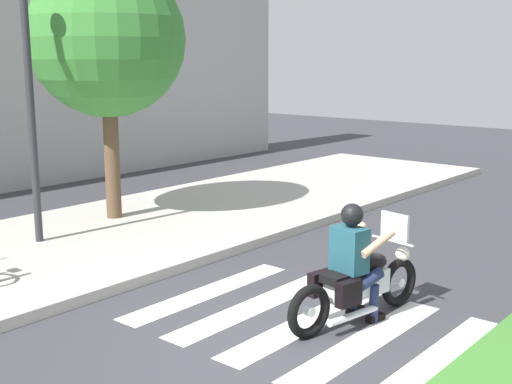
{
  "coord_description": "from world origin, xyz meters",
  "views": [
    {
      "loc": [
        -5.17,
        -4.23,
        3.02
      ],
      "look_at": [
        1.73,
        1.6,
        1.2
      ],
      "focal_mm": 46.44,
      "sensor_mm": 36.0,
      "label": 1
    }
  ],
  "objects_px": {
    "motorcycle": "(358,284)",
    "street_lamp": "(29,88)",
    "rider": "(354,255)",
    "tree_near_rack": "(107,40)"
  },
  "relations": [
    {
      "from": "motorcycle",
      "to": "street_lamp",
      "type": "relative_size",
      "value": 0.5
    },
    {
      "from": "motorcycle",
      "to": "tree_near_rack",
      "type": "distance_m",
      "value": 6.6
    },
    {
      "from": "tree_near_rack",
      "to": "motorcycle",
      "type": "bearing_deg",
      "value": -99.96
    },
    {
      "from": "motorcycle",
      "to": "street_lamp",
      "type": "bearing_deg",
      "value": 98.15
    },
    {
      "from": "tree_near_rack",
      "to": "rider",
      "type": "bearing_deg",
      "value": -100.72
    },
    {
      "from": "street_lamp",
      "to": "rider",
      "type": "bearing_deg",
      "value": -82.62
    },
    {
      "from": "motorcycle",
      "to": "rider",
      "type": "xyz_separation_m",
      "value": [
        -0.08,
        0.02,
        0.36
      ]
    },
    {
      "from": "rider",
      "to": "street_lamp",
      "type": "height_order",
      "value": "street_lamp"
    },
    {
      "from": "motorcycle",
      "to": "rider",
      "type": "relative_size",
      "value": 1.49
    },
    {
      "from": "rider",
      "to": "motorcycle",
      "type": "bearing_deg",
      "value": -13.29
    }
  ]
}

